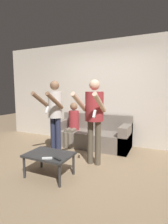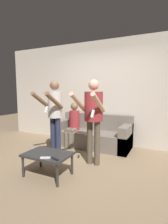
# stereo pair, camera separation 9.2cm
# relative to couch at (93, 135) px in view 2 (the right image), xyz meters

# --- Properties ---
(ground_plane) EXTENTS (14.00, 14.00, 0.00)m
(ground_plane) POSITION_rel_couch_xyz_m (0.21, -1.33, -0.28)
(ground_plane) COLOR #937A5B
(wall_back) EXTENTS (6.40, 0.06, 2.70)m
(wall_back) POSITION_rel_couch_xyz_m (0.21, 0.41, 1.07)
(wall_back) COLOR beige
(wall_back) RESTS_ON ground_plane
(couch) EXTENTS (1.88, 0.77, 0.80)m
(couch) POSITION_rel_couch_xyz_m (0.00, 0.00, 0.00)
(couch) COLOR slate
(couch) RESTS_ON ground_plane
(person_standing_left) EXTENTS (0.40, 0.67, 1.61)m
(person_standing_left) POSITION_rel_couch_xyz_m (-0.43, -1.05, 0.70)
(person_standing_left) COLOR #282D47
(person_standing_left) RESTS_ON ground_plane
(person_standing_right) EXTENTS (0.46, 0.71, 1.61)m
(person_standing_right) POSITION_rel_couch_xyz_m (0.43, -1.04, 0.74)
(person_standing_right) COLOR brown
(person_standing_right) RESTS_ON ground_plane
(person_seated) EXTENTS (0.27, 0.51, 1.10)m
(person_seated) POSITION_rel_couch_xyz_m (-0.49, -0.16, 0.31)
(person_seated) COLOR #6B6051
(person_seated) RESTS_ON ground_plane
(coffee_table) EXTENTS (0.75, 0.52, 0.38)m
(coffee_table) POSITION_rel_couch_xyz_m (-0.06, -1.78, 0.06)
(coffee_table) COLOR #2D2D2D
(coffee_table) RESTS_ON ground_plane
(remote_near) EXTENTS (0.15, 0.10, 0.02)m
(remote_near) POSITION_rel_couch_xyz_m (0.05, -1.97, 0.12)
(remote_near) COLOR white
(remote_near) RESTS_ON coffee_table
(remote_far) EXTENTS (0.15, 0.09, 0.02)m
(remote_far) POSITION_rel_couch_xyz_m (0.20, -1.94, 0.12)
(remote_far) COLOR black
(remote_far) RESTS_ON coffee_table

